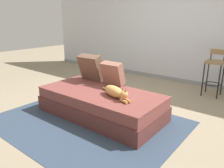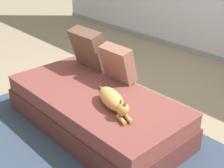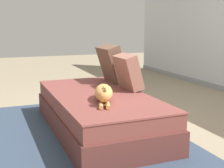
{
  "view_description": "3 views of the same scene",
  "coord_description": "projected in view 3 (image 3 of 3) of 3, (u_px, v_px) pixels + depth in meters",
  "views": [
    {
      "loc": [
        2.12,
        -2.78,
        1.48
      ],
      "look_at": [
        0.15,
        -0.3,
        0.52
      ],
      "focal_mm": 35.0,
      "sensor_mm": 36.0,
      "label": 1
    },
    {
      "loc": [
        2.15,
        -2.12,
        1.86
      ],
      "look_at": [
        0.15,
        -0.3,
        0.52
      ],
      "focal_mm": 50.0,
      "sensor_mm": 36.0,
      "label": 2
    },
    {
      "loc": [
        3.03,
        -1.43,
        1.12
      ],
      "look_at": [
        0.15,
        -0.3,
        0.52
      ],
      "focal_mm": 50.0,
      "sensor_mm": 36.0,
      "label": 3
    }
  ],
  "objects": [
    {
      "name": "throw_pillow_middle",
      "position": [
        128.0,
        72.0,
        3.41
      ],
      "size": [
        0.38,
        0.23,
        0.4
      ],
      "color": "#936051",
      "rests_on": "couch"
    },
    {
      "name": "ground_plane",
      "position": [
        132.0,
        125.0,
        3.49
      ],
      "size": [
        16.0,
        16.0,
        0.0
      ],
      "primitive_type": "plane",
      "color": "gray",
      "rests_on": "ground"
    },
    {
      "name": "throw_pillow_corner",
      "position": [
        112.0,
        63.0,
        3.85
      ],
      "size": [
        0.45,
        0.29,
        0.47
      ],
      "color": "brown",
      "rests_on": "couch"
    },
    {
      "name": "couch",
      "position": [
        98.0,
        111.0,
        3.31
      ],
      "size": [
        1.95,
        0.95,
        0.4
      ],
      "color": "brown",
      "rests_on": "ground"
    },
    {
      "name": "area_rug",
      "position": [
        71.0,
        133.0,
        3.24
      ],
      "size": [
        2.65,
        2.04,
        0.01
      ],
      "primitive_type": "cube",
      "color": "#334256",
      "rests_on": "ground"
    },
    {
      "name": "cat",
      "position": [
        104.0,
        93.0,
        2.93
      ],
      "size": [
        0.71,
        0.33,
        0.19
      ],
      "color": "tan",
      "rests_on": "couch"
    }
  ]
}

